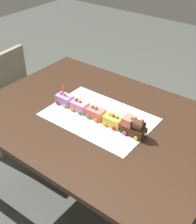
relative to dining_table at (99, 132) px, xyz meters
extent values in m
plane|color=#474C44|center=(0.00, 0.00, -0.63)|extent=(8.00, 8.00, 0.00)
cube|color=#382316|center=(0.00, 0.00, 0.09)|extent=(1.40, 1.00, 0.03)
cube|color=#382316|center=(0.64, -0.44, -0.28)|extent=(0.07, 0.07, 0.71)
cube|color=gray|center=(0.92, -0.06, 0.03)|extent=(0.07, 0.40, 0.40)
cube|color=gray|center=(1.28, -0.20, -0.42)|extent=(0.04, 0.04, 0.42)
cube|color=gray|center=(0.95, -0.23, -0.42)|extent=(0.04, 0.04, 0.42)
cube|color=silver|center=(0.00, 0.00, 0.11)|extent=(0.60, 0.40, 0.00)
cube|color=#472816|center=(-0.24, 0.01, 0.14)|extent=(0.12, 0.06, 0.05)
cylinder|color=#472816|center=(-0.26, 0.01, 0.18)|extent=(0.07, 0.05, 0.05)
cube|color=#F27260|center=(-0.21, 0.01, 0.18)|extent=(0.06, 0.06, 0.04)
cylinder|color=#F27260|center=(-0.28, 0.01, 0.21)|extent=(0.02, 0.02, 0.03)
sphere|color=#F4EFCC|center=(-0.31, 0.01, 0.14)|extent=(0.02, 0.02, 0.02)
cylinder|color=red|center=(-0.27, -0.02, 0.12)|extent=(0.02, 0.01, 0.02)
cylinder|color=green|center=(-0.21, -0.02, 0.12)|extent=(0.02, 0.01, 0.02)
cylinder|color=yellow|center=(-0.27, 0.05, 0.12)|extent=(0.02, 0.01, 0.02)
cylinder|color=#D84CB2|center=(-0.21, 0.05, 0.12)|extent=(0.02, 0.01, 0.02)
cube|color=#F4E04C|center=(-0.11, 0.01, 0.14)|extent=(0.10, 0.06, 0.06)
cylinder|color=orange|center=(-0.14, -0.02, 0.12)|extent=(0.02, 0.01, 0.02)
cylinder|color=orange|center=(-0.08, -0.02, 0.12)|extent=(0.02, 0.01, 0.02)
cylinder|color=red|center=(-0.14, 0.05, 0.12)|extent=(0.02, 0.01, 0.02)
cylinder|color=orange|center=(-0.08, 0.05, 0.12)|extent=(0.02, 0.01, 0.02)
sphere|color=yellow|center=(-0.08, 0.01, 0.17)|extent=(0.02, 0.02, 0.02)
sphere|color=green|center=(-0.13, 0.01, 0.17)|extent=(0.02, 0.02, 0.02)
sphere|color=red|center=(-0.11, 0.01, 0.17)|extent=(0.02, 0.02, 0.02)
cube|color=#F27260|center=(0.01, 0.01, 0.14)|extent=(0.10, 0.06, 0.06)
cylinder|color=#4C59D8|center=(-0.02, -0.02, 0.12)|extent=(0.02, 0.01, 0.02)
cylinder|color=yellow|center=(0.04, -0.02, 0.12)|extent=(0.02, 0.01, 0.02)
cylinder|color=orange|center=(-0.02, 0.05, 0.12)|extent=(0.02, 0.01, 0.02)
cylinder|color=green|center=(0.04, 0.05, 0.12)|extent=(0.02, 0.01, 0.02)
sphere|color=#D84CB2|center=(0.01, 0.01, 0.17)|extent=(0.02, 0.02, 0.02)
sphere|color=green|center=(0.03, 0.01, 0.17)|extent=(0.02, 0.02, 0.02)
cube|color=pink|center=(0.13, 0.01, 0.14)|extent=(0.10, 0.06, 0.06)
cylinder|color=yellow|center=(0.10, -0.02, 0.12)|extent=(0.02, 0.01, 0.02)
cylinder|color=green|center=(0.15, -0.02, 0.12)|extent=(0.02, 0.01, 0.02)
cylinder|color=green|center=(0.10, 0.05, 0.12)|extent=(0.02, 0.01, 0.02)
cylinder|color=orange|center=(0.15, 0.05, 0.12)|extent=(0.02, 0.01, 0.02)
sphere|color=red|center=(0.15, 0.01, 0.17)|extent=(0.02, 0.02, 0.02)
sphere|color=orange|center=(0.13, 0.01, 0.17)|extent=(0.02, 0.02, 0.02)
cube|color=#AD84E0|center=(0.24, 0.01, 0.14)|extent=(0.10, 0.06, 0.06)
cylinder|color=#D84CB2|center=(0.22, -0.02, 0.12)|extent=(0.02, 0.01, 0.02)
cylinder|color=yellow|center=(0.27, -0.02, 0.12)|extent=(0.02, 0.01, 0.02)
cylinder|color=yellow|center=(0.22, 0.05, 0.12)|extent=(0.02, 0.01, 0.02)
cylinder|color=red|center=(0.27, 0.05, 0.12)|extent=(0.02, 0.01, 0.02)
sphere|color=#D84CB2|center=(0.27, 0.01, 0.17)|extent=(0.02, 0.02, 0.02)
sphere|color=yellow|center=(0.24, 0.01, 0.17)|extent=(0.02, 0.02, 0.02)
cylinder|color=#F24C59|center=(0.25, 0.01, 0.21)|extent=(0.01, 0.01, 0.05)
cone|color=yellow|center=(0.25, 0.01, 0.23)|extent=(0.01, 0.01, 0.01)
camera|label=1|loc=(-0.84, 1.10, 1.10)|focal=48.40mm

